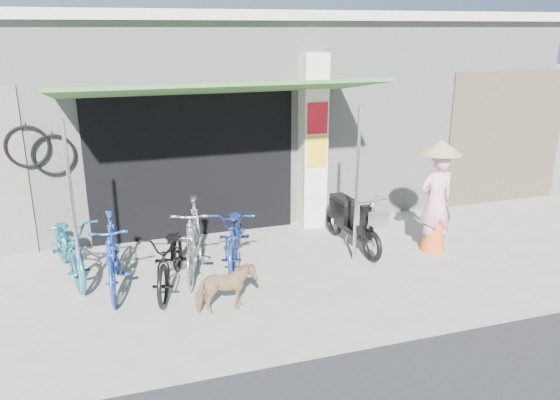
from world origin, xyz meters
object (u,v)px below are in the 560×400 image
object	(u,v)px
bike_blue	(112,254)
moped	(351,221)
bike_black	(171,257)
street_dog	(226,289)
bike_teal	(69,245)
bike_silver	(193,238)
nun	(437,197)
bike_navy	(235,234)

from	to	relation	value
bike_blue	moped	distance (m)	3.70
bike_black	moped	distance (m)	2.99
street_dog	bike_teal	bearing A→B (deg)	41.61
bike_silver	moped	size ratio (longest dim) A/B	1.05
bike_black	bike_silver	distance (m)	0.54
street_dog	nun	xyz separation A→B (m)	(3.56, 0.95, 0.57)
bike_navy	street_dog	xyz separation A→B (m)	(-0.45, -1.40, -0.15)
bike_teal	nun	xyz separation A→B (m)	(5.43, -0.72, 0.41)
bike_navy	nun	distance (m)	3.17
bike_navy	street_dog	world-z (taller)	bike_navy
bike_navy	street_dog	size ratio (longest dim) A/B	2.40
bike_blue	nun	bearing A→B (deg)	1.35
bike_black	bike_teal	bearing A→B (deg)	165.58
nun	moped	bearing A→B (deg)	-24.67
bike_blue	nun	world-z (taller)	nun
bike_black	bike_navy	bearing A→B (deg)	43.88
street_dog	nun	world-z (taller)	nun
street_dog	moped	size ratio (longest dim) A/B	0.44
bike_teal	bike_navy	xyz separation A→B (m)	(2.32, -0.26, -0.01)
bike_silver	nun	world-z (taller)	nun
moped	nun	world-z (taller)	nun
bike_teal	street_dog	bearing A→B (deg)	-55.53
bike_blue	street_dog	distance (m)	1.70
bike_teal	street_dog	xyz separation A→B (m)	(1.87, -1.67, -0.16)
bike_blue	street_dog	bearing A→B (deg)	-36.65
bike_teal	street_dog	world-z (taller)	bike_teal
bike_blue	nun	size ratio (longest dim) A/B	0.95
bike_teal	bike_silver	distance (m)	1.74
bike_black	nun	bearing A→B (deg)	17.32
bike_black	street_dog	size ratio (longest dim) A/B	2.26
nun	bike_silver	bearing A→B (deg)	-5.49
bike_black	bike_navy	distance (m)	1.14
bike_silver	nun	distance (m)	3.78
bike_black	nun	world-z (taller)	nun
bike_teal	bike_blue	world-z (taller)	bike_blue
nun	bike_teal	bearing A→B (deg)	-8.18
bike_blue	nun	distance (m)	4.88
bike_navy	moped	bearing A→B (deg)	18.93
street_dog	bike_black	bearing A→B (deg)	25.43
bike_black	street_dog	xyz separation A→B (m)	(0.55, -0.88, -0.13)
bike_navy	street_dog	distance (m)	1.48
bike_silver	nun	xyz separation A→B (m)	(3.75, -0.32, 0.35)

